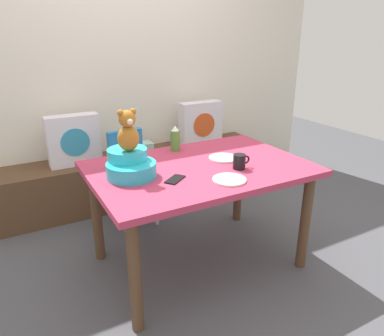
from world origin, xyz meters
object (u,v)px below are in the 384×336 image
object	(u,v)px
pillow_floral_left	(74,140)
book_stack	(142,148)
ketchup_bottle	(175,139)
dinner_plate_far	(229,180)
pillow_floral_right	(201,123)
cell_phone	(175,179)
teddy_bear	(128,131)
coffee_mug	(240,161)
infant_seat_teal	(130,165)
dinner_plate_near	(223,158)
dining_table	(199,179)
highchair	(132,165)

from	to	relation	value
pillow_floral_left	book_stack	distance (m)	0.65
ketchup_bottle	dinner_plate_far	xyz separation A→B (m)	(0.02, -0.67, -0.08)
pillow_floral_right	ketchup_bottle	distance (m)	1.10
book_stack	cell_phone	bearing A→B (deg)	-102.73
pillow_floral_left	teddy_bear	world-z (taller)	teddy_bear
ketchup_bottle	coffee_mug	xyz separation A→B (m)	(0.19, -0.53, -0.04)
infant_seat_teal	dinner_plate_far	xyz separation A→B (m)	(0.48, -0.35, -0.07)
teddy_bear	ketchup_bottle	world-z (taller)	teddy_bear
pillow_floral_left	dinner_plate_near	world-z (taller)	pillow_floral_left
pillow_floral_right	dinner_plate_near	distance (m)	1.27
pillow_floral_right	ketchup_bottle	size ratio (longest dim) A/B	2.38
dinner_plate_far	cell_phone	size ratio (longest dim) A/B	1.39
book_stack	infant_seat_teal	bearing A→B (deg)	-113.61
infant_seat_teal	pillow_floral_left	bearing A→B (deg)	95.39
dining_table	ketchup_bottle	world-z (taller)	ketchup_bottle
highchair	infant_seat_teal	distance (m)	0.84
infant_seat_teal	dinner_plate_near	xyz separation A→B (m)	(0.67, -0.01, -0.07)
highchair	coffee_mug	size ratio (longest dim) A/B	6.58
book_stack	highchair	xyz separation A→B (m)	(-0.25, -0.44, 0.01)
dining_table	cell_phone	size ratio (longest dim) A/B	9.72
cell_phone	highchair	bearing A→B (deg)	-39.53
pillow_floral_left	dining_table	distance (m)	1.33
dinner_plate_near	infant_seat_teal	bearing A→B (deg)	179.25
cell_phone	ketchup_bottle	bearing A→B (deg)	-62.43
ketchup_bottle	dinner_plate_far	bearing A→B (deg)	-87.96
ketchup_bottle	coffee_mug	distance (m)	0.57
highchair	dinner_plate_near	size ratio (longest dim) A/B	3.95
teddy_bear	dinner_plate_near	bearing A→B (deg)	-0.71
highchair	dinner_plate_far	world-z (taller)	highchair
pillow_floral_left	ketchup_bottle	xyz separation A→B (m)	(0.57, -0.84, 0.15)
highchair	pillow_floral_right	bearing A→B (deg)	24.94
pillow_floral_left	teddy_bear	bearing A→B (deg)	-84.61
dining_table	cell_phone	distance (m)	0.30
pillow_floral_right	book_stack	xyz separation A→B (m)	(-0.64, 0.02, -0.17)
pillow_floral_left	highchair	world-z (taller)	pillow_floral_left
book_stack	teddy_bear	bearing A→B (deg)	-113.60
dinner_plate_near	coffee_mug	bearing A→B (deg)	-93.54
dinner_plate_far	cell_phone	world-z (taller)	dinner_plate_far
dinner_plate_far	pillow_floral_left	bearing A→B (deg)	111.40
book_stack	infant_seat_teal	size ratio (longest dim) A/B	0.61
highchair	coffee_mug	world-z (taller)	coffee_mug
pillow_floral_right	highchair	bearing A→B (deg)	-155.06
infant_seat_teal	cell_phone	world-z (taller)	infant_seat_teal
cell_phone	dinner_plate_far	bearing A→B (deg)	-156.35
dining_table	dinner_plate_far	world-z (taller)	dinner_plate_far
dinner_plate_near	pillow_floral_right	bearing A→B (deg)	67.15
highchair	coffee_mug	bearing A→B (deg)	-68.01
pillow_floral_right	infant_seat_teal	distance (m)	1.65
ketchup_bottle	cell_phone	world-z (taller)	ketchup_bottle
coffee_mug	dinner_plate_far	distance (m)	0.22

